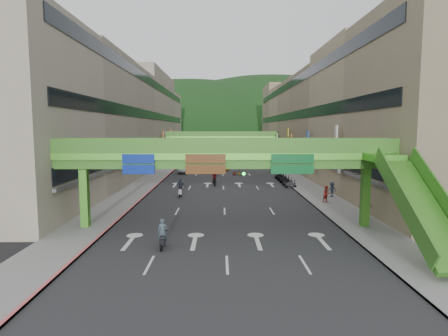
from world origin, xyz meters
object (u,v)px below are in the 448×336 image
Objects in this scene: scooter_rider_mid at (215,178)px; pedestrian_red at (327,195)px; scooter_rider_near at (163,235)px; car_silver at (184,169)px; car_yellow at (224,167)px; overpass_near at (238,163)px.

pedestrian_red is at bearing -46.19° from scooter_rider_mid.
scooter_rider_near is 41.44m from car_silver.
scooter_rider_mid reaches higher than car_yellow.
scooter_rider_mid is 19.09m from car_yellow.
scooter_rider_near is at bearing -96.37° from scooter_rider_mid.
car_silver is 2.55× the size of pedestrian_red.
car_silver is (-2.57, 41.36, -0.18)m from scooter_rider_near.
car_yellow is at bearing 86.77° from pedestrian_red.
car_silver is 1.17× the size of car_yellow.
car_silver is at bearing 93.55° from scooter_rider_near.
overpass_near is 14.66m from pedestrian_red.
overpass_near is 13.07× the size of scooter_rider_mid.
overpass_near is 15.95× the size of pedestrian_red.
overpass_near reaches higher than scooter_rider_near.
scooter_rider_mid is (2.99, 26.80, 0.19)m from scooter_rider_near.
overpass_near is at bearing -155.78° from pedestrian_red.
car_silver is (-5.56, 14.55, -0.37)m from scooter_rider_mid.
car_yellow is (6.93, 4.48, -0.09)m from car_silver.
car_yellow is (1.37, 19.03, -0.46)m from scooter_rider_mid.
pedestrian_red is (11.86, -12.36, -0.23)m from scooter_rider_mid.
scooter_rider_near is 46.05m from car_yellow.
overpass_near is at bearing -84.62° from scooter_rider_mid.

